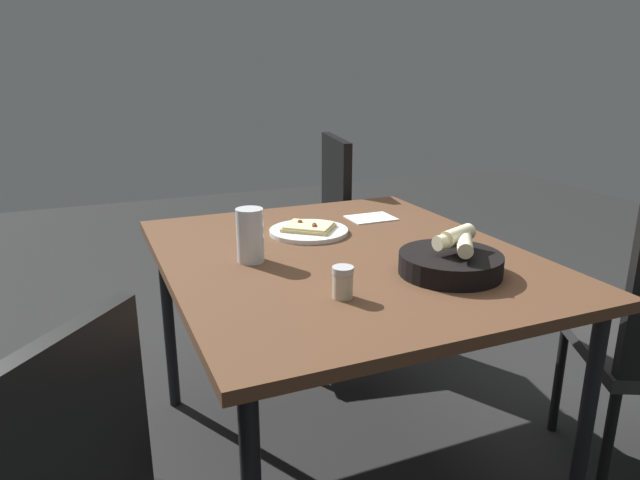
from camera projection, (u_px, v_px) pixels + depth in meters
The scene contains 8 objects.
ground at pixel (341, 458), 1.86m from camera, with size 8.00×8.00×0.00m, color black.
dining_table at pixel (343, 270), 1.67m from camera, with size 1.00×1.17×0.70m.
pizza_plate at pixel (309, 230), 1.84m from camera, with size 0.25×0.25×0.04m.
bread_basket at pixel (451, 261), 1.48m from camera, with size 0.27×0.27×0.12m.
beer_glass at pixel (250, 239), 1.56m from camera, with size 0.07×0.07×0.15m.
pepper_shaker at pixel (343, 284), 1.33m from camera, with size 0.05×0.05×0.08m.
napkin at pixel (371, 218), 2.01m from camera, with size 0.16×0.12×0.00m.
chair_far at pixel (311, 226), 2.58m from camera, with size 0.52×0.52×0.91m.
Camera 1 is at (0.68, 1.42, 1.22)m, focal length 32.28 mm.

